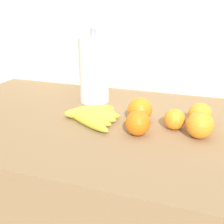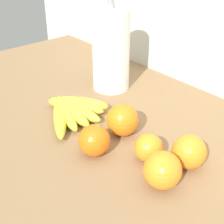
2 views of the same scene
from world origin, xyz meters
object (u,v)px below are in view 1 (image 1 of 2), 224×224
object	(u,v)px
orange_right	(200,115)
paper_towel_roll	(94,70)
orange_back_right	(200,125)
orange_front	(138,123)
banana_bunch	(89,115)
orange_far_right	(175,119)
orange_back_left	(140,110)

from	to	relation	value
orange_right	paper_towel_roll	size ratio (longest dim) A/B	0.27
orange_right	orange_back_right	bearing A→B (deg)	-86.84
paper_towel_roll	orange_right	bearing A→B (deg)	-16.86
orange_right	orange_front	bearing A→B (deg)	-142.10
orange_front	orange_back_right	xyz separation A→B (m)	(0.17, 0.04, 0.00)
banana_bunch	orange_far_right	xyz separation A→B (m)	(0.27, 0.02, 0.01)
banana_bunch	orange_back_right	bearing A→B (deg)	-2.52
orange_back_left	orange_back_right	xyz separation A→B (m)	(0.19, -0.06, -0.00)
orange_back_right	paper_towel_roll	xyz separation A→B (m)	(-0.41, 0.21, 0.09)
orange_right	orange_far_right	xyz separation A→B (m)	(-0.07, -0.05, -0.01)
orange_back_left	orange_front	bearing A→B (deg)	-79.19
orange_back_left	orange_right	world-z (taller)	orange_back_left
orange_front	orange_back_right	world-z (taller)	orange_back_right
orange_back_right	orange_far_right	distance (m)	0.08
paper_towel_roll	orange_front	bearing A→B (deg)	-46.28
orange_back_right	paper_towel_roll	bearing A→B (deg)	152.66
orange_front	orange_far_right	bearing A→B (deg)	39.38
orange_back_left	orange_back_right	distance (m)	0.20
orange_front	orange_back_right	bearing A→B (deg)	12.98
orange_far_right	paper_towel_roll	bearing A→B (deg)	152.56
banana_bunch	orange_front	world-z (taller)	orange_front
banana_bunch	orange_back_left	bearing A→B (deg)	17.22
paper_towel_roll	orange_back_right	bearing A→B (deg)	-27.34
banana_bunch	orange_right	distance (m)	0.35
orange_far_right	paper_towel_roll	distance (m)	0.39
orange_right	orange_far_right	world-z (taller)	orange_right
banana_bunch	orange_far_right	distance (m)	0.27
banana_bunch	paper_towel_roll	bearing A→B (deg)	108.10
orange_right	orange_far_right	distance (m)	0.09
orange_back_right	paper_towel_roll	world-z (taller)	paper_towel_roll
orange_back_left	orange_back_right	world-z (taller)	orange_back_left
orange_back_left	paper_towel_roll	distance (m)	0.28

